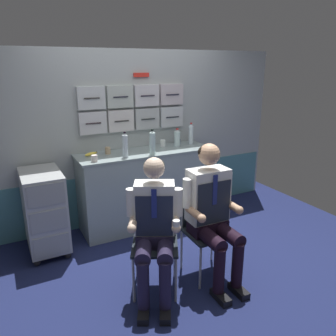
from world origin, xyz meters
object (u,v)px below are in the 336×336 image
Objects in this scene: crew_member_right at (212,208)px; sparkling_bottle_green at (177,138)px; folding_chair_right at (202,221)px; espresso_cup_small at (108,150)px; snack_banana at (91,154)px; folding_chair_left at (155,232)px; crew_member_left at (154,224)px; service_trolley at (44,209)px.

crew_member_right is 1.49m from sparkling_bottle_green.
folding_chair_right is 1.41m from sparkling_bottle_green.
snack_banana is at bearing 175.43° from espresso_cup_small.
folding_chair_right is at bearing -0.65° from folding_chair_left.
crew_member_right is 7.58× the size of snack_banana.
folding_chair_left is at bearing 179.35° from folding_chair_right.
crew_member_right reaches higher than crew_member_left.
folding_chair_left is at bearing -89.56° from espresso_cup_small.
folding_chair_right is at bearing -67.96° from espresso_cup_small.
service_trolley is at bearing -166.99° from espresso_cup_small.
folding_chair_right is 1.45m from espresso_cup_small.
sparkling_bottle_green is at bearing -2.04° from espresso_cup_small.
sparkling_bottle_green is 1.35× the size of snack_banana.
crew_member_left is at bearing -116.74° from folding_chair_left.
service_trolley is 1.34m from folding_chair_left.
folding_chair_left is at bearing -126.42° from sparkling_bottle_green.
folding_chair_left is 0.65× the size of crew_member_right.
crew_member_left is at bearing -92.59° from espresso_cup_small.
espresso_cup_small is 0.47× the size of snack_banana.
folding_chair_left is 1.00× the size of folding_chair_right.
service_trolley reaches higher than folding_chair_left.
crew_member_right is at bearing -43.66° from service_trolley.
crew_member_left reaches higher than folding_chair_right.
service_trolley is at bearing -161.49° from snack_banana.
crew_member_left is 0.57m from crew_member_right.
crew_member_right is 1.62m from snack_banana.
service_trolley is 0.97m from espresso_cup_small.
crew_member_left is (-0.07, -0.15, 0.16)m from folding_chair_left.
sparkling_bottle_green is (0.41, 1.39, 0.34)m from crew_member_right.
folding_chair_left is (0.80, -1.08, 0.04)m from service_trolley.
folding_chair_right is 0.25m from crew_member_right.
crew_member_left is at bearing -84.59° from snack_banana.
sparkling_bottle_green is at bearing -2.49° from snack_banana.
folding_chair_left is at bearing -80.75° from snack_banana.
snack_banana reaches higher than folding_chair_left.
service_trolley is 5.23× the size of snack_banana.
snack_banana is (-1.11, 0.05, -0.09)m from sparkling_bottle_green.
crew_member_left reaches higher than espresso_cup_small.
espresso_cup_small is (-0.92, 0.03, -0.07)m from sparkling_bottle_green.
sparkling_bottle_green is (0.40, 1.23, 0.54)m from folding_chair_right.
crew_member_left is at bearing -166.35° from folding_chair_right.
crew_member_right is at bearing -1.79° from crew_member_left.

